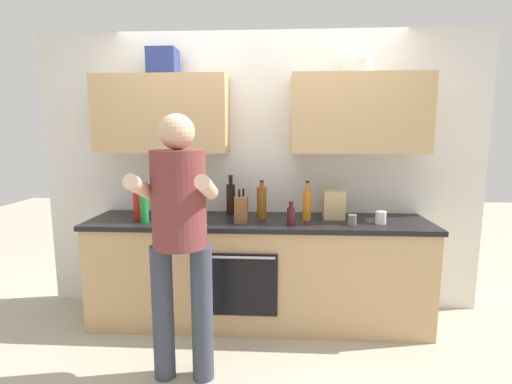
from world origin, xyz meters
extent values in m
plane|color=#B2A893|center=(0.00, 0.00, 0.00)|extent=(12.00, 12.00, 0.00)
cube|color=silver|center=(0.00, 0.36, 1.25)|extent=(4.00, 0.06, 2.50)
cube|color=tan|center=(-0.84, 0.17, 1.77)|extent=(1.13, 0.32, 0.65)
cube|color=tan|center=(0.84, 0.17, 1.77)|extent=(1.13, 0.32, 0.65)
cylinder|color=silver|center=(0.81, 0.17, 2.15)|extent=(0.25, 0.25, 0.10)
cube|color=navy|center=(-0.81, 0.17, 2.21)|extent=(0.24, 0.20, 0.22)
cube|color=tan|center=(0.00, 0.00, 0.43)|extent=(2.80, 0.60, 0.86)
cube|color=black|center=(0.00, 0.00, 0.88)|extent=(2.84, 0.64, 0.04)
cube|color=black|center=(-0.11, -0.31, 0.45)|extent=(0.56, 0.02, 0.50)
cylinder|color=silver|center=(-0.11, -0.33, 0.68)|extent=(0.52, 0.02, 0.02)
cylinder|color=#383D4C|center=(-0.58, -0.80, 0.45)|extent=(0.14, 0.14, 0.91)
cylinder|color=#383D4C|center=(-0.32, -0.80, 0.45)|extent=(0.14, 0.14, 0.91)
cylinder|color=brown|center=(-0.45, -0.80, 1.21)|extent=(0.34, 0.34, 0.61)
sphere|color=#D8AD8C|center=(-0.45, -0.80, 1.63)|extent=(0.22, 0.22, 0.22)
cylinder|color=#D8AD8C|center=(-0.65, -0.92, 1.30)|extent=(0.09, 0.31, 0.19)
cylinder|color=#D8AD8C|center=(-0.25, -0.92, 1.30)|extent=(0.09, 0.31, 0.19)
cylinder|color=black|center=(-0.25, 0.19, 1.03)|extent=(0.08, 0.08, 0.27)
cylinder|color=black|center=(-0.25, 0.19, 1.20)|extent=(0.03, 0.03, 0.07)
cylinder|color=black|center=(-0.25, 0.19, 1.24)|extent=(0.04, 0.04, 0.02)
cylinder|color=orange|center=(0.41, 0.00, 1.02)|extent=(0.07, 0.07, 0.25)
cylinder|color=orange|center=(0.41, 0.00, 1.18)|extent=(0.03, 0.03, 0.07)
cylinder|color=black|center=(0.41, 0.00, 1.22)|extent=(0.03, 0.03, 0.02)
cylinder|color=red|center=(-1.02, -0.02, 1.02)|extent=(0.07, 0.07, 0.24)
cylinder|color=red|center=(-1.02, -0.02, 1.17)|extent=(0.03, 0.03, 0.06)
cylinder|color=black|center=(-1.02, -0.02, 1.21)|extent=(0.03, 0.03, 0.02)
cylinder|color=#8C4C14|center=(0.03, 0.05, 1.04)|extent=(0.08, 0.08, 0.27)
cylinder|color=#8C4C14|center=(0.03, 0.05, 1.19)|extent=(0.03, 0.03, 0.04)
cylinder|color=black|center=(0.03, 0.05, 1.22)|extent=(0.04, 0.04, 0.02)
cylinder|color=#471419|center=(0.27, -0.19, 0.97)|extent=(0.07, 0.07, 0.14)
cylinder|color=#471419|center=(0.27, -0.19, 1.06)|extent=(0.03, 0.03, 0.03)
cylinder|color=black|center=(0.27, -0.19, 1.08)|extent=(0.04, 0.04, 0.02)
cylinder|color=#198C33|center=(-0.92, -0.14, 1.02)|extent=(0.07, 0.07, 0.23)
cylinder|color=#198C33|center=(-0.92, -0.14, 1.17)|extent=(0.04, 0.04, 0.07)
cylinder|color=black|center=(-0.92, -0.14, 1.21)|extent=(0.04, 0.04, 0.02)
cylinder|color=slate|center=(0.75, -0.14, 0.94)|extent=(0.07, 0.07, 0.08)
cylinder|color=white|center=(0.99, -0.09, 0.95)|extent=(0.08, 0.08, 0.10)
cylinder|color=silver|center=(-0.75, 0.03, 0.95)|extent=(0.30, 0.30, 0.09)
cube|color=brown|center=(-0.13, -0.11, 1.01)|extent=(0.10, 0.14, 0.21)
cylinder|color=black|center=(-0.14, -0.13, 1.14)|extent=(0.02, 0.02, 0.06)
cylinder|color=black|center=(-0.11, -0.09, 1.14)|extent=(0.02, 0.02, 0.06)
cube|color=tan|center=(0.64, 0.10, 1.02)|extent=(0.18, 0.21, 0.23)
camera|label=1|loc=(0.16, -3.09, 1.62)|focal=26.55mm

